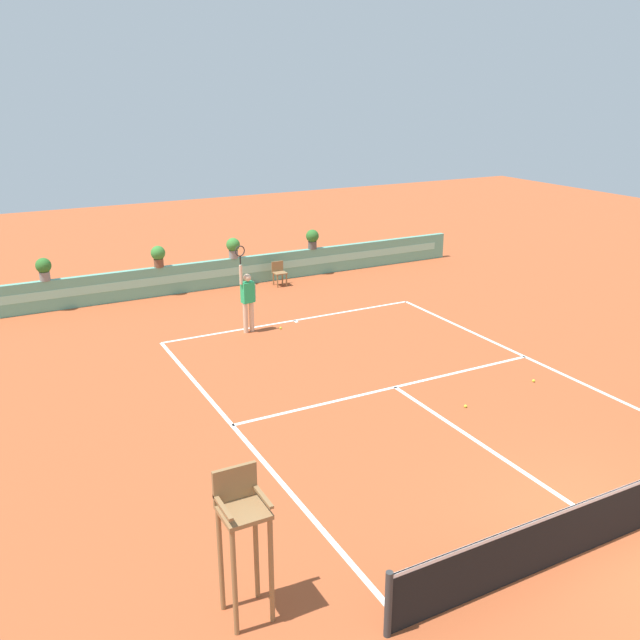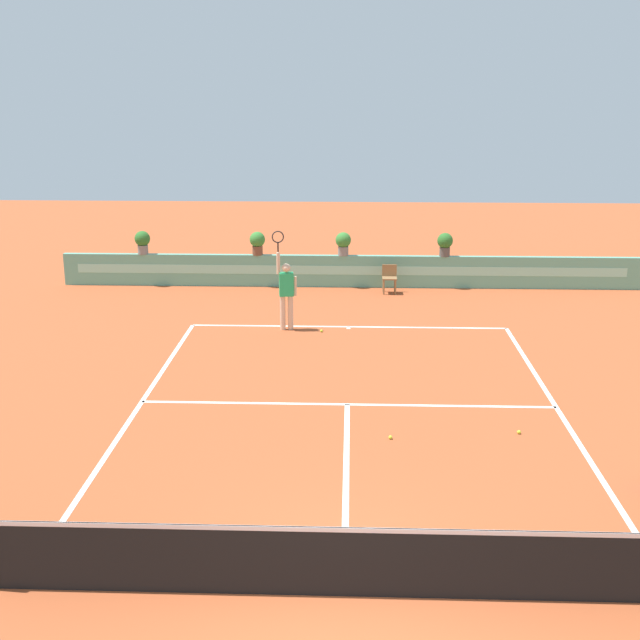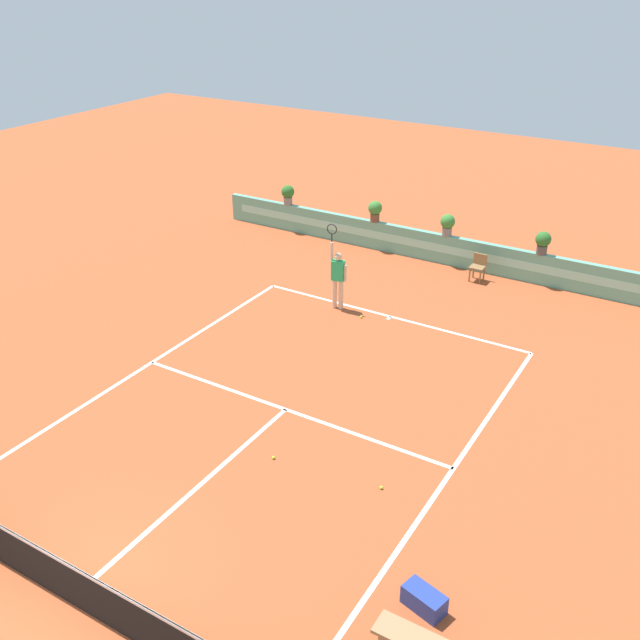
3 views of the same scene
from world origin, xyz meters
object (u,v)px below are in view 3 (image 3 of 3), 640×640
at_px(potted_plant_centre, 448,224).
at_px(potted_plant_left, 375,210).
at_px(tennis_player, 338,275).
at_px(tennis_ball_mid_court, 361,317).
at_px(potted_plant_right, 543,241).
at_px(potted_plant_far_left, 288,194).
at_px(tennis_ball_near_baseline, 273,458).
at_px(tennis_ball_by_sideline, 381,488).
at_px(gear_bag, 424,600).
at_px(ball_kid_chair, 478,266).

bearing_deg(potted_plant_centre, potted_plant_left, 180.00).
height_order(tennis_player, potted_plant_left, tennis_player).
xyz_separation_m(tennis_ball_mid_court, potted_plant_right, (3.64, 5.01, 1.38)).
distance_m(tennis_ball_mid_court, potted_plant_centre, 5.22).
bearing_deg(potted_plant_far_left, tennis_ball_near_baseline, -58.03).
height_order(potted_plant_left, potted_plant_right, same).
height_order(tennis_ball_by_sideline, potted_plant_right, potted_plant_right).
bearing_deg(gear_bag, tennis_ball_mid_court, 123.77).
distance_m(gear_bag, potted_plant_right, 13.74).
bearing_deg(potted_plant_far_left, tennis_ball_by_sideline, -49.66).
xyz_separation_m(gear_bag, tennis_ball_by_sideline, (-1.88, 2.22, -0.15)).
xyz_separation_m(tennis_ball_mid_court, potted_plant_centre, (0.50, 5.01, 1.38)).
bearing_deg(tennis_ball_mid_court, potted_plant_far_left, 139.10).
bearing_deg(tennis_player, tennis_ball_near_baseline, -70.75).
bearing_deg(potted_plant_far_left, potted_plant_right, 0.00).
height_order(ball_kid_chair, tennis_ball_by_sideline, ball_kid_chair).
xyz_separation_m(gear_bag, tennis_ball_mid_court, (-5.70, 8.52, -0.15)).
bearing_deg(potted_plant_far_left, tennis_player, -44.52).
bearing_deg(potted_plant_left, ball_kid_chair, -10.14).
bearing_deg(potted_plant_right, potted_plant_far_left, 180.00).
bearing_deg(gear_bag, potted_plant_left, 120.20).
relative_size(tennis_player, tennis_ball_near_baseline, 38.01).
height_order(gear_bag, tennis_ball_by_sideline, gear_bag).
relative_size(tennis_ball_mid_court, potted_plant_left, 0.09).
xyz_separation_m(gear_bag, tennis_player, (-6.61, 8.74, 0.87)).
height_order(ball_kid_chair, tennis_ball_mid_court, ball_kid_chair).
xyz_separation_m(tennis_ball_by_sideline, potted_plant_right, (-0.18, 11.31, 1.38)).
relative_size(tennis_ball_by_sideline, potted_plant_left, 0.09).
distance_m(tennis_ball_near_baseline, tennis_ball_by_sideline, 2.37).
distance_m(tennis_player, potted_plant_right, 6.61).
bearing_deg(tennis_ball_mid_court, ball_kid_chair, 65.89).
xyz_separation_m(ball_kid_chair, tennis_ball_near_baseline, (-0.44, -10.89, -0.44)).
xyz_separation_m(gear_bag, tennis_ball_near_baseline, (-4.22, 1.90, -0.15)).
xyz_separation_m(ball_kid_chair, gear_bag, (3.78, -12.80, -0.30)).
xyz_separation_m(tennis_player, potted_plant_right, (4.55, 4.79, 0.36)).
height_order(tennis_ball_mid_court, potted_plant_far_left, potted_plant_far_left).
bearing_deg(potted_plant_right, ball_kid_chair, -156.96).
xyz_separation_m(potted_plant_left, potted_plant_far_left, (-3.61, 0.00, 0.00)).
distance_m(tennis_ball_mid_court, potted_plant_far_left, 7.77).
bearing_deg(potted_plant_left, gear_bag, -59.80).
bearing_deg(potted_plant_right, tennis_ball_by_sideline, -89.07).
height_order(gear_bag, potted_plant_far_left, potted_plant_far_left).
relative_size(potted_plant_right, potted_plant_centre, 1.00).
bearing_deg(potted_plant_left, tennis_player, -75.22).
distance_m(tennis_ball_near_baseline, potted_plant_right, 11.90).
bearing_deg(tennis_ball_mid_court, potted_plant_centre, 84.35).
height_order(tennis_ball_near_baseline, potted_plant_right, potted_plant_right).
bearing_deg(tennis_ball_by_sideline, potted_plant_left, 117.94).
distance_m(ball_kid_chair, potted_plant_far_left, 7.79).
bearing_deg(tennis_ball_near_baseline, tennis_player, 109.25).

